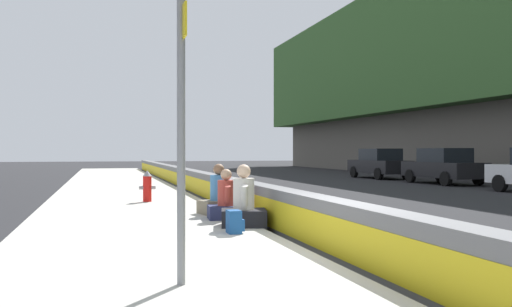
% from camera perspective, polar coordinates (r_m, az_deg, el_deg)
% --- Properties ---
extents(ground_plane, '(160.00, 160.00, 0.00)m').
position_cam_1_polar(ground_plane, '(8.24, 8.70, -10.72)').
color(ground_plane, '#232326').
rests_on(ground_plane, ground).
extents(sidewalk_strip, '(80.00, 4.40, 0.14)m').
position_cam_1_polar(sidewalk_strip, '(7.55, -10.33, -11.19)').
color(sidewalk_strip, '#B5B2A8').
rests_on(sidewalk_strip, ground_plane).
extents(jersey_barrier, '(76.00, 0.45, 0.85)m').
position_cam_1_polar(jersey_barrier, '(8.17, 8.67, -7.80)').
color(jersey_barrier, slate).
rests_on(jersey_barrier, ground_plane).
extents(route_sign_post, '(0.44, 0.09, 3.60)m').
position_cam_1_polar(route_sign_post, '(6.01, -7.66, 6.41)').
color(route_sign_post, gray).
rests_on(route_sign_post, sidewalk_strip).
extents(fire_hydrant, '(0.26, 0.46, 0.88)m').
position_cam_1_polar(fire_hydrant, '(15.95, -11.11, -3.28)').
color(fire_hydrant, red).
rests_on(fire_hydrant, sidewalk_strip).
extents(seated_person_foreground, '(0.88, 0.97, 1.17)m').
position_cam_1_polar(seated_person_foreground, '(10.59, -1.27, -5.49)').
color(seated_person_foreground, black).
rests_on(seated_person_foreground, sidewalk_strip).
extents(seated_person_middle, '(0.71, 0.81, 1.05)m').
position_cam_1_polar(seated_person_middle, '(11.73, -3.09, -5.13)').
color(seated_person_middle, '#23284C').
rests_on(seated_person_middle, sidewalk_strip).
extents(seated_person_rear, '(0.85, 0.94, 1.14)m').
position_cam_1_polar(seated_person_rear, '(12.67, -3.85, -4.60)').
color(seated_person_rear, '#706651').
rests_on(seated_person_rear, sidewalk_strip).
extents(backpack, '(0.32, 0.28, 0.40)m').
position_cam_1_polar(backpack, '(9.70, -2.22, -7.05)').
color(backpack, navy).
rests_on(backpack, sidewalk_strip).
extents(parked_car_fourth, '(4.53, 2.00, 1.71)m').
position_cam_1_polar(parked_car_fourth, '(27.82, 18.70, -1.22)').
color(parked_car_fourth, black).
rests_on(parked_car_fourth, ground_plane).
extents(parked_car_midline, '(4.54, 2.03, 1.71)m').
position_cam_1_polar(parked_car_midline, '(32.57, 12.58, -1.00)').
color(parked_car_midline, black).
rests_on(parked_car_midline, ground_plane).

